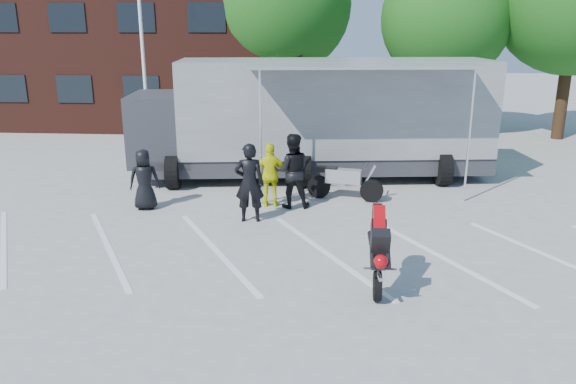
# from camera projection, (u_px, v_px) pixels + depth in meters

# --- Properties ---
(ground) EXTENTS (100.00, 100.00, 0.00)m
(ground) POSITION_uv_depth(u_px,v_px,m) (317.00, 273.00, 11.04)
(ground) COLOR #ABABA5
(ground) RESTS_ON ground
(parking_bay_lines) EXTENTS (18.09, 13.33, 0.01)m
(parking_bay_lines) POSITION_uv_depth(u_px,v_px,m) (318.00, 253.00, 12.00)
(parking_bay_lines) COLOR white
(parking_bay_lines) RESTS_ON ground
(office_building) EXTENTS (18.00, 8.00, 7.00)m
(office_building) POSITION_uv_depth(u_px,v_px,m) (126.00, 50.00, 27.96)
(office_building) COLOR #451E16
(office_building) RESTS_ON ground
(flagpole) EXTENTS (1.61, 0.12, 8.00)m
(flagpole) POSITION_uv_depth(u_px,v_px,m) (147.00, 14.00, 19.60)
(flagpole) COLOR white
(flagpole) RESTS_ON ground
(tree_left) EXTENTS (6.12, 6.12, 8.64)m
(tree_left) POSITION_uv_depth(u_px,v_px,m) (282.00, 5.00, 24.89)
(tree_left) COLOR #382314
(tree_left) RESTS_ON ground
(tree_mid) EXTENTS (5.44, 5.44, 7.68)m
(tree_mid) POSITION_uv_depth(u_px,v_px,m) (446.00, 19.00, 23.62)
(tree_mid) COLOR #382314
(tree_mid) RESTS_ON ground
(transporter_truck) EXTENTS (12.15, 6.88, 3.69)m
(transporter_truck) POSITION_uv_depth(u_px,v_px,m) (318.00, 177.00, 18.04)
(transporter_truck) COLOR gray
(transporter_truck) RESTS_ON ground
(parked_motorcycle) EXTENTS (2.26, 1.13, 1.13)m
(parked_motorcycle) POSITION_uv_depth(u_px,v_px,m) (345.00, 200.00, 15.69)
(parked_motorcycle) COLOR #AEADB2
(parked_motorcycle) RESTS_ON ground
(stunt_bike_rider) EXTENTS (0.73, 1.52, 1.77)m
(stunt_bike_rider) POSITION_uv_depth(u_px,v_px,m) (375.00, 286.00, 10.48)
(stunt_bike_rider) COLOR black
(stunt_bike_rider) RESTS_ON ground
(spectator_leather_a) EXTENTS (0.89, 0.70, 1.60)m
(spectator_leather_a) POSITION_uv_depth(u_px,v_px,m) (144.00, 180.00, 14.69)
(spectator_leather_a) COLOR black
(spectator_leather_a) RESTS_ON ground
(spectator_leather_b) EXTENTS (0.76, 0.54, 1.97)m
(spectator_leather_b) POSITION_uv_depth(u_px,v_px,m) (249.00, 183.00, 13.72)
(spectator_leather_b) COLOR black
(spectator_leather_b) RESTS_ON ground
(spectator_leather_c) EXTENTS (1.04, 0.86, 1.99)m
(spectator_leather_c) POSITION_uv_depth(u_px,v_px,m) (292.00, 171.00, 14.80)
(spectator_leather_c) COLOR black
(spectator_leather_c) RESTS_ON ground
(spectator_hivis) EXTENTS (1.03, 0.48, 1.71)m
(spectator_hivis) POSITION_uv_depth(u_px,v_px,m) (271.00, 175.00, 14.91)
(spectator_hivis) COLOR #E6EF0C
(spectator_hivis) RESTS_ON ground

